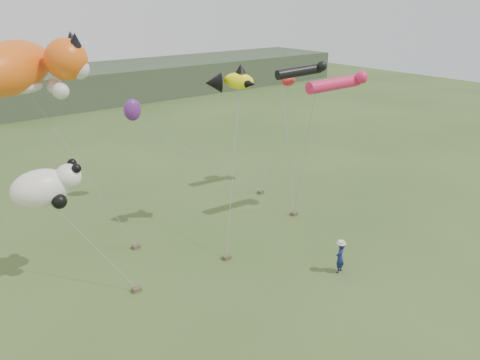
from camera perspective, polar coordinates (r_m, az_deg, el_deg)
name	(u,v)px	position (r m, az deg, el deg)	size (l,w,h in m)	color
ground	(304,274)	(22.46, 7.85, -11.28)	(120.00, 120.00, 0.00)	#385123
festival_attendant	(340,257)	(22.51, 12.09, -9.22)	(0.56, 0.37, 1.54)	navy
sandbag_anchors	(218,235)	(25.45, -2.71, -6.69)	(11.87, 5.59, 0.19)	brown
cat_kite	(24,67)	(22.40, -24.84, 12.39)	(6.47, 4.92, 2.80)	orange
fish_kite	(229,81)	(24.15, -1.29, 11.98)	(2.81, 1.84, 1.35)	#FEFC0D
tube_kites	(322,77)	(28.11, 9.94, 12.28)	(5.18, 5.71, 1.03)	black
panda_kite	(46,187)	(21.89, -22.61, -0.80)	(2.98, 1.93, 1.85)	white
misc_kites	(183,100)	(29.30, -6.97, 9.60)	(10.36, 4.41, 2.26)	red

